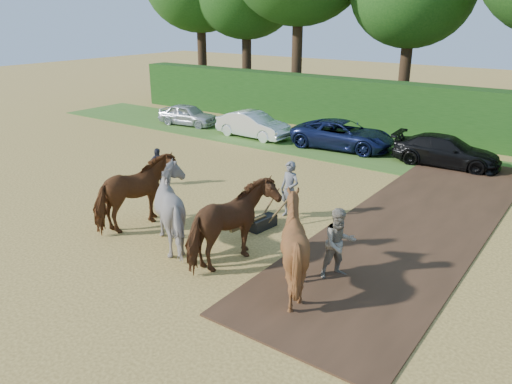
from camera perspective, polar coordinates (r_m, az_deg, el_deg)
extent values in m
plane|color=gold|center=(12.66, 0.78, -12.01)|extent=(120.00, 120.00, 0.00)
cube|color=#472D1C|center=(17.78, 18.01, -3.16)|extent=(4.50, 17.00, 0.05)
cube|color=#38601E|center=(24.55, 19.98, 2.90)|extent=(50.00, 5.00, 0.03)
cube|color=#14380F|center=(28.47, 23.00, 7.83)|extent=(46.00, 1.60, 3.00)
imported|color=#B9AE92|center=(13.32, 9.46, -5.83)|extent=(1.16, 1.20, 1.95)
imported|color=#242631|center=(20.66, -11.18, 2.86)|extent=(0.56, 0.96, 1.54)
imported|color=brown|center=(16.52, -13.50, -0.15)|extent=(1.62, 2.94, 2.37)
imported|color=#B0A79E|center=(15.05, -8.62, -1.81)|extent=(2.59, 2.29, 2.37)
imported|color=brown|center=(13.73, -2.73, -3.78)|extent=(1.62, 2.94, 2.37)
imported|color=brown|center=(12.60, 4.34, -6.07)|extent=(2.17, 2.38, 2.38)
cube|color=black|center=(16.33, 0.78, -3.53)|extent=(0.52, 1.06, 0.40)
cube|color=brown|center=(15.80, -0.87, -3.59)|extent=(0.31, 1.58, 0.11)
cylinder|color=brown|center=(16.75, 1.59, -1.36)|extent=(0.08, 1.15, 0.83)
cylinder|color=brown|center=(16.45, 2.89, -1.78)|extent=(0.37, 1.13, 0.83)
imported|color=gray|center=(17.00, 3.87, 0.26)|extent=(0.78, 0.56, 1.98)
imported|color=silver|center=(31.69, -7.77, 8.74)|extent=(4.03, 2.05, 1.31)
imported|color=white|center=(28.22, -0.33, 7.70)|extent=(4.45, 1.70, 1.45)
imported|color=#171F48|center=(26.21, 9.91, 6.46)|extent=(5.47, 2.92, 1.46)
imported|color=black|center=(24.51, 20.90, 4.41)|extent=(4.89, 2.24, 1.39)
cylinder|color=#382616|center=(40.87, -6.14, 14.51)|extent=(0.70, 0.70, 5.85)
cylinder|color=#382616|center=(38.75, -1.06, 13.99)|extent=(0.70, 0.70, 5.40)
cylinder|color=#382616|center=(35.07, 4.66, 14.23)|extent=(0.70, 0.70, 6.53)
cylinder|color=#382616|center=(33.49, 16.52, 12.07)|extent=(0.70, 0.70, 5.17)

